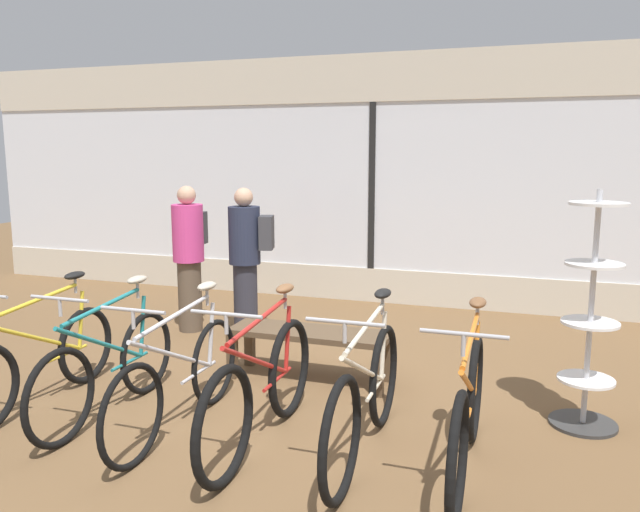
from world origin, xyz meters
name	(u,v)px	position (x,y,z in m)	size (l,w,h in m)	color
ground_plane	(250,412)	(0.00, 0.00, 0.00)	(24.00, 24.00, 0.00)	brown
shop_back_wall	(373,178)	(0.00, 3.81, 1.64)	(12.00, 0.08, 3.20)	beige
bicycle_far_left	(41,360)	(-1.61, -0.39, 0.37)	(0.46, 1.74, 1.01)	black
bicycle_left	(109,367)	(-0.98, -0.39, 0.38)	(0.46, 1.69, 1.02)	black
bicycle_center_left	(179,379)	(-0.34, -0.44, 0.38)	(0.46, 1.75, 1.02)	black
bicycle_center_right	(261,389)	(0.31, -0.46, 0.40)	(0.46, 1.80, 1.05)	black
bicycle_right	(366,398)	(1.01, -0.39, 0.40)	(0.46, 1.81, 1.05)	black
bicycle_far_right	(468,413)	(1.67, -0.42, 0.40)	(0.46, 1.77, 1.05)	black
accessory_rack	(589,332)	(2.41, 0.57, 0.71)	(0.48, 0.48, 1.72)	#333333
display_bench	(310,339)	(0.20, 0.81, 0.37)	(1.40, 0.44, 0.45)	brown
customer_near_rack	(189,254)	(-1.58, 1.84, 0.87)	(0.39, 0.52, 1.61)	brown
customer_by_window	(247,256)	(-0.92, 1.92, 0.86)	(0.54, 0.42, 1.60)	#2D2D38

